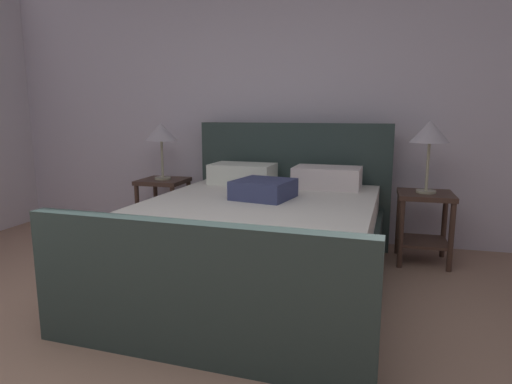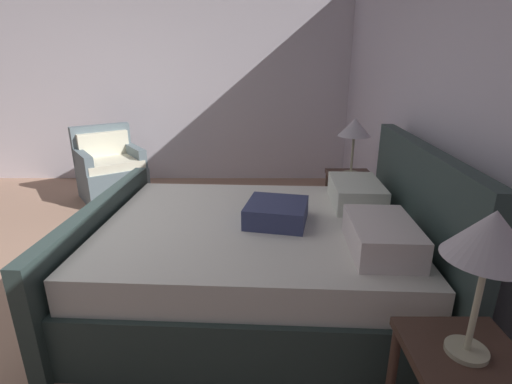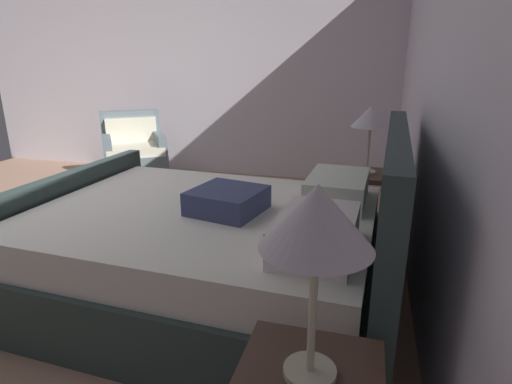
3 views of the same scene
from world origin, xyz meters
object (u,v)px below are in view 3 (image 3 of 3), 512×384
(bed, at_px, (214,250))
(table_lamp_left, at_px, (371,118))
(nightstand_left, at_px, (364,195))
(armchair, at_px, (135,157))
(table_lamp_right, at_px, (317,223))

(bed, height_order, table_lamp_left, bed)
(bed, height_order, nightstand_left, bed)
(bed, xyz_separation_m, table_lamp_left, (-1.23, 0.90, 0.71))
(bed, relative_size, armchair, 2.35)
(table_lamp_right, bearing_deg, armchair, -142.20)
(table_lamp_right, xyz_separation_m, table_lamp_left, (-2.46, 0.12, -0.03))
(nightstand_left, height_order, armchair, armchair)
(table_lamp_left, bearing_deg, table_lamp_right, -2.89)
(table_lamp_left, xyz_separation_m, armchair, (-0.99, -2.80, -0.71))
(table_lamp_left, distance_m, armchair, 3.05)
(bed, distance_m, table_lamp_left, 1.68)
(nightstand_left, relative_size, table_lamp_left, 1.08)
(table_lamp_right, relative_size, armchair, 0.59)
(table_lamp_right, distance_m, nightstand_left, 2.55)
(bed, distance_m, armchair, 2.92)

